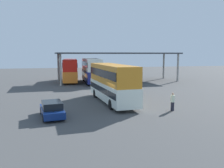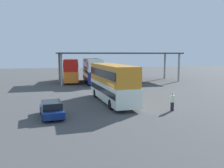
% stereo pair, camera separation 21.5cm
% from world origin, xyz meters
% --- Properties ---
extents(ground_plane, '(140.00, 140.00, 0.00)m').
position_xyz_m(ground_plane, '(0.00, 0.00, 0.00)').
color(ground_plane, '#454646').
extents(double_decker_main, '(3.22, 10.81, 4.10)m').
position_xyz_m(double_decker_main, '(-0.13, 3.50, 2.25)').
color(double_decker_main, white).
rests_on(double_decker_main, ground_plane).
extents(parked_hatchback, '(2.18, 4.19, 1.35)m').
position_xyz_m(parked_hatchback, '(-6.38, -1.40, 0.67)').
color(parked_hatchback, navy).
rests_on(parked_hatchback, ground_plane).
extents(double_decker_near_canopy, '(3.13, 11.04, 4.21)m').
position_xyz_m(double_decker_near_canopy, '(-3.47, 24.03, 2.31)').
color(double_decker_near_canopy, orange).
rests_on(double_decker_near_canopy, ground_plane).
extents(double_decker_mid_row, '(2.72, 10.64, 4.39)m').
position_xyz_m(double_decker_mid_row, '(0.18, 21.43, 2.40)').
color(double_decker_mid_row, navy).
rests_on(double_decker_mid_row, ground_plane).
extents(depot_canopy, '(23.57, 8.05, 5.48)m').
position_xyz_m(depot_canopy, '(5.53, 22.24, 5.17)').
color(depot_canopy, '#33353A').
rests_on(depot_canopy, ground_plane).
extents(pedestrian_waiting, '(0.38, 0.38, 1.69)m').
position_xyz_m(pedestrian_waiting, '(4.44, -1.57, 0.84)').
color(pedestrian_waiting, '#262633').
rests_on(pedestrian_waiting, ground_plane).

